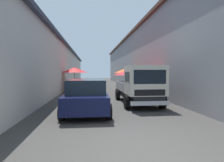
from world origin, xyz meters
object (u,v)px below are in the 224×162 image
(fruit_stall_mid_lane, at_px, (75,73))
(delivery_truck, at_px, (141,86))
(fruit_stall_far_right, at_px, (142,74))
(fruit_stall_near_right, at_px, (129,75))
(vendor_by_crates, at_px, (138,83))
(hatchback_car, at_px, (87,96))
(fruit_stall_far_left, at_px, (126,73))

(fruit_stall_mid_lane, xyz_separation_m, delivery_truck, (-8.08, -4.10, -0.68))
(delivery_truck, bearing_deg, fruit_stall_mid_lane, 26.94)
(fruit_stall_far_right, xyz_separation_m, delivery_truck, (-3.02, 0.86, -0.64))
(fruit_stall_near_right, distance_m, vendor_by_crates, 1.45)
(fruit_stall_near_right, bearing_deg, fruit_stall_far_right, -174.23)
(fruit_stall_mid_lane, xyz_separation_m, fruit_stall_near_right, (-2.07, -4.66, -0.14))
(vendor_by_crates, bearing_deg, hatchback_car, 147.89)
(hatchback_car, height_order, delivery_truck, delivery_truck)
(fruit_stall_far_right, distance_m, vendor_by_crates, 1.98)
(fruit_stall_mid_lane, bearing_deg, fruit_stall_near_right, -113.95)
(fruit_stall_far_left, bearing_deg, delivery_truck, 174.52)
(fruit_stall_near_right, distance_m, delivery_truck, 6.06)
(fruit_stall_near_right, height_order, fruit_stall_far_left, fruit_stall_far_left)
(delivery_truck, bearing_deg, fruit_stall_far_right, -15.84)
(fruit_stall_near_right, bearing_deg, fruit_stall_far_left, -5.87)
(fruit_stall_near_right, xyz_separation_m, hatchback_car, (-7.27, 3.31, -0.85))
(hatchback_car, bearing_deg, fruit_stall_mid_lane, 8.25)
(vendor_by_crates, bearing_deg, fruit_stall_far_left, 2.94)
(fruit_stall_mid_lane, height_order, fruit_stall_far_right, fruit_stall_mid_lane)
(fruit_stall_near_right, relative_size, fruit_stall_far_right, 1.04)
(fruit_stall_far_right, relative_size, delivery_truck, 0.52)
(fruit_stall_far_right, bearing_deg, fruit_stall_mid_lane, 44.48)
(fruit_stall_near_right, distance_m, fruit_stall_far_right, 3.00)
(fruit_stall_mid_lane, distance_m, fruit_stall_near_right, 5.10)
(fruit_stall_near_right, relative_size, fruit_stall_far_left, 1.15)
(fruit_stall_mid_lane, height_order, hatchback_car, fruit_stall_mid_lane)
(fruit_stall_mid_lane, distance_m, fruit_stall_far_right, 7.08)
(fruit_stall_far_left, xyz_separation_m, vendor_by_crates, (-4.13, -0.21, -0.77))
(delivery_truck, bearing_deg, hatchback_car, 114.60)
(fruit_stall_near_right, height_order, fruit_stall_far_right, fruit_stall_far_right)
(fruit_stall_far_left, xyz_separation_m, hatchback_car, (-10.22, 3.61, -0.94))
(vendor_by_crates, bearing_deg, fruit_stall_mid_lane, 57.94)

